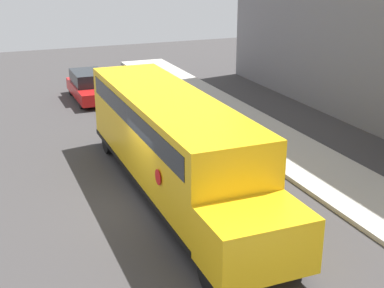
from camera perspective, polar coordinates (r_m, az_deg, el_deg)
The scene contains 4 objects.
ground_plane at distance 16.75m, azimuth -4.58°, elevation -6.44°, with size 60.00×60.00×0.00m, color #3A3838.
sidewalk_strip at distance 19.47m, azimuth 13.96°, elevation -2.89°, with size 44.00×3.00×0.15m.
school_bus at distance 16.96m, azimuth -2.17°, elevation 0.55°, with size 11.95×2.57×3.12m.
parked_car at distance 28.86m, azimuth -10.89°, elevation 6.08°, with size 4.47×1.71×1.48m.
Camera 1 is at (14.37, -4.42, 7.37)m, focal length 50.00 mm.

